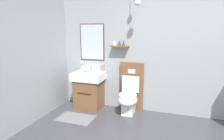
{
  "coord_description": "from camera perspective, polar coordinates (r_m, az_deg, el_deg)",
  "views": [
    {
      "loc": [
        0.05,
        -2.04,
        1.63
      ],
      "look_at": [
        -1.13,
        1.46,
        0.87
      ],
      "focal_mm": 31.07,
      "sensor_mm": 36.0,
      "label": 1
    }
  ],
  "objects": [
    {
      "name": "vanity_sink_left",
      "position": [
        4.18,
        -6.76,
        -5.53
      ],
      "size": [
        0.63,
        0.51,
        0.77
      ],
      "color": "brown",
      "rests_on": "ground"
    },
    {
      "name": "wall_back",
      "position": [
        3.89,
        17.8,
        6.74
      ],
      "size": [
        4.89,
        0.5,
        2.68
      ],
      "color": "#999EA3",
      "rests_on": "ground"
    },
    {
      "name": "soap_dispenser",
      "position": [
        4.14,
        -2.73,
        0.63
      ],
      "size": [
        0.06,
        0.06,
        0.18
      ],
      "color": "gray",
      "rests_on": "vanity_sink_left"
    },
    {
      "name": "toilet",
      "position": [
        3.92,
        5.2,
        -7.16
      ],
      "size": [
        0.48,
        0.63,
        1.0
      ],
      "color": "brown",
      "rests_on": "ground"
    },
    {
      "name": "tap_on_left_sink",
      "position": [
        4.24,
        -5.82,
        0.78
      ],
      "size": [
        0.03,
        0.13,
        0.11
      ],
      "color": "silver",
      "rests_on": "vanity_sink_left"
    },
    {
      "name": "toothbrush_cup",
      "position": [
        4.33,
        -8.74,
        0.78
      ],
      "size": [
        0.07,
        0.07,
        0.21
      ],
      "color": "silver",
      "rests_on": "vanity_sink_left"
    },
    {
      "name": "bath_mat",
      "position": [
        3.83,
        -10.59,
        -13.77
      ],
      "size": [
        0.68,
        0.44,
        0.01
      ],
      "primitive_type": "cube",
      "color": "slate",
      "rests_on": "ground"
    }
  ]
}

